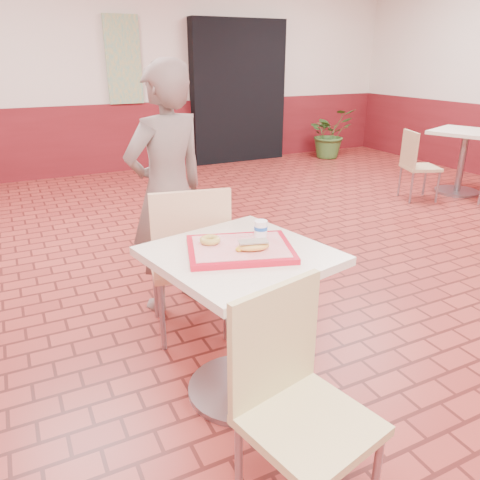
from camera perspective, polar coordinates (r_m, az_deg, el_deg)
name	(u,v)px	position (r m, az deg, el deg)	size (l,w,h in m)	color
room_shell	(415,84)	(3.18, 20.51, 17.33)	(8.01, 10.01, 3.01)	maroon
wainscot_band	(395,238)	(3.38, 18.32, 0.29)	(8.00, 10.00, 1.00)	#5B1116
corridor_doorway	(238,93)	(7.92, -0.19, 17.51)	(1.60, 0.22, 2.20)	black
promo_poster	(124,60)	(7.34, -14.01, 20.51)	(0.50, 0.03, 1.20)	gray
main_table	(240,301)	(2.32, 0.00, -7.44)	(0.76, 0.76, 0.80)	beige
chair_main_front	(295,396)	(1.81, 6.72, -18.37)	(0.51, 0.51, 0.91)	tan
chair_main_back	(189,256)	(2.82, -6.19, -1.92)	(0.53, 0.53, 0.98)	#E8BC8B
customer	(168,192)	(3.13, -8.79, 5.81)	(0.60, 0.40, 1.66)	#74625A
serving_tray	(240,249)	(2.20, 0.00, -1.10)	(0.48, 0.38, 0.03)	red
ring_donut	(210,240)	(2.22, -3.67, 0.01)	(0.10, 0.10, 0.03)	gold
long_john_donut	(253,246)	(2.13, 1.54, -0.73)	(0.16, 0.11, 0.05)	gold
paper_cup	(261,229)	(2.29, 2.55, 1.40)	(0.07, 0.07, 0.08)	white
second_table	(464,151)	(6.63, 25.61, 9.72)	(0.75, 0.75, 0.80)	beige
chair_second_left	(416,162)	(6.10, 20.66, 8.90)	(0.49, 0.49, 0.83)	tan
potted_plant	(330,133)	(8.37, 10.87, 12.66)	(0.75, 0.65, 0.83)	#345A24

